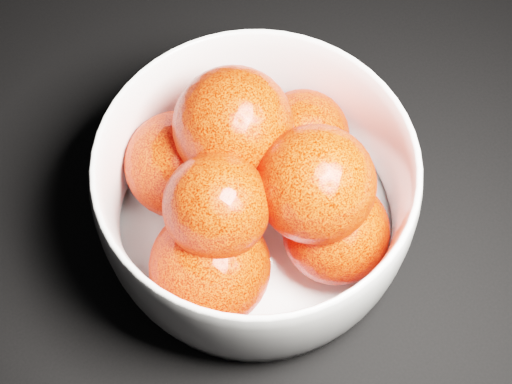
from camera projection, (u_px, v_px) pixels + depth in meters
bowl at (256, 196)px, 0.53m from camera, size 0.24×0.24×0.11m
orange_pile at (252, 188)px, 0.52m from camera, size 0.20×0.20×0.13m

